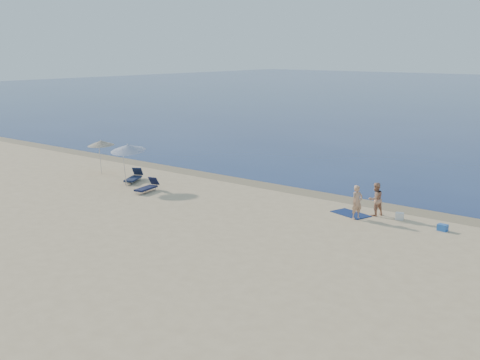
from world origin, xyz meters
name	(u,v)px	position (x,y,z in m)	size (l,w,h in m)	color
wet_sand_strip	(314,194)	(0.00, 19.40, 0.00)	(240.00, 1.60, 0.00)	#847254
person_left	(357,202)	(4.18, 16.42, 0.79)	(0.58, 0.38, 1.59)	tan
person_right	(376,199)	(4.58, 17.50, 0.79)	(0.77, 0.60, 1.59)	tan
beach_towel	(351,214)	(3.57, 16.97, 0.01)	(1.80, 1.00, 0.03)	#0F1F4E
white_bag	(399,216)	(5.78, 17.58, 0.16)	(0.37, 0.32, 0.32)	silver
blue_cooler	(443,228)	(7.99, 17.10, 0.15)	(0.41, 0.29, 0.29)	blue
umbrella_near	(128,148)	(-9.19, 14.23, 2.23)	(2.54, 2.56, 2.58)	silver
umbrella_far	(101,143)	(-13.28, 15.52, 1.95)	(1.93, 1.94, 2.21)	silver
lounger_left	(134,177)	(-9.85, 15.16, 0.28)	(1.30, 1.80, 0.77)	#16203D
lounger_right	(147,187)	(-7.38, 13.98, 0.27)	(0.83, 1.72, 0.73)	#151B3B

